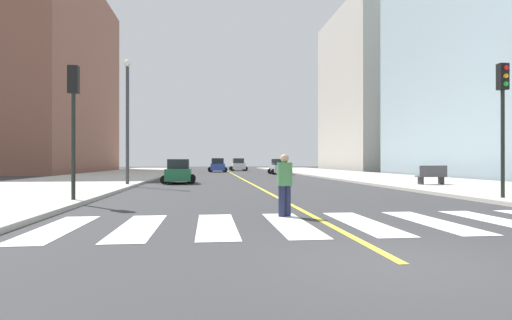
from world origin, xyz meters
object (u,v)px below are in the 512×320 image
object	(u,v)px
car_silver_third	(280,167)
pedestrian_crossing	(285,182)
traffic_light_far_corner	(74,106)
car_green_nearest	(179,172)
street_lamp	(127,111)
park_bench	(432,175)
traffic_light_near_corner	(503,104)
car_white_fourth	(238,165)
car_blue_second	(217,166)

from	to	relation	value
car_silver_third	pedestrian_crossing	distance (m)	36.48
traffic_light_far_corner	car_silver_third	bearing A→B (deg)	67.63
car_green_nearest	street_lamp	distance (m)	5.69
park_bench	pedestrian_crossing	distance (m)	16.26
street_lamp	traffic_light_near_corner	bearing A→B (deg)	-34.89
car_green_nearest	traffic_light_far_corner	world-z (taller)	traffic_light_far_corner
car_silver_third	street_lamp	distance (m)	25.49
traffic_light_far_corner	street_lamp	size ratio (longest dim) A/B	0.64
car_white_fourth	traffic_light_near_corner	world-z (taller)	traffic_light_near_corner
car_blue_second	street_lamp	size ratio (longest dim) A/B	0.57
traffic_light_far_corner	park_bench	world-z (taller)	traffic_light_far_corner
car_white_fourth	car_silver_third	bearing A→B (deg)	100.62
car_blue_second	pedestrian_crossing	bearing A→B (deg)	-89.35
car_blue_second	traffic_light_near_corner	world-z (taller)	traffic_light_near_corner
traffic_light_near_corner	park_bench	distance (m)	9.38
car_silver_third	pedestrian_crossing	xyz separation A→B (m)	(-6.11, -35.96, 0.13)
traffic_light_near_corner	pedestrian_crossing	size ratio (longest dim) A/B	2.94
traffic_light_near_corner	pedestrian_crossing	world-z (taller)	traffic_light_near_corner
car_green_nearest	car_white_fourth	distance (m)	37.01
car_silver_third	traffic_light_far_corner	xyz separation A→B (m)	(-13.03, -31.66, 2.71)
car_white_fourth	traffic_light_near_corner	size ratio (longest dim) A/B	0.86
car_blue_second	pedestrian_crossing	world-z (taller)	car_blue_second
traffic_light_near_corner	street_lamp	world-z (taller)	street_lamp
car_blue_second	traffic_light_far_corner	world-z (taller)	traffic_light_far_corner
park_bench	car_white_fourth	bearing A→B (deg)	6.87
traffic_light_far_corner	street_lamp	bearing A→B (deg)	90.11
pedestrian_crossing	car_blue_second	bearing A→B (deg)	67.24
car_blue_second	car_white_fourth	xyz separation A→B (m)	(3.45, 7.26, 0.02)
car_white_fourth	park_bench	bearing A→B (deg)	101.01
car_white_fourth	street_lamp	size ratio (longest dim) A/B	0.58
traffic_light_near_corner	traffic_light_far_corner	bearing A→B (deg)	-3.77
car_silver_third	car_white_fourth	distance (m)	18.30
car_silver_third	street_lamp	xyz separation A→B (m)	(-13.05, -21.58, 3.75)
car_white_fourth	traffic_light_far_corner	world-z (taller)	traffic_light_far_corner
traffic_light_far_corner	street_lamp	world-z (taller)	street_lamp
car_silver_third	park_bench	bearing A→B (deg)	101.19
car_silver_third	pedestrian_crossing	size ratio (longest dim) A/B	2.29
pedestrian_crossing	traffic_light_near_corner	bearing A→B (deg)	-3.96
traffic_light_far_corner	park_bench	distance (m)	19.74
car_silver_third	traffic_light_far_corner	bearing A→B (deg)	67.14
car_green_nearest	pedestrian_crossing	size ratio (longest dim) A/B	2.16
car_silver_third	car_white_fourth	size ratio (longest dim) A/B	0.90
park_bench	car_green_nearest	bearing A→B (deg)	65.10
traffic_light_far_corner	traffic_light_near_corner	bearing A→B (deg)	-3.77
car_green_nearest	car_white_fourth	bearing A→B (deg)	78.19
car_blue_second	car_white_fourth	bearing A→B (deg)	64.23
park_bench	pedestrian_crossing	world-z (taller)	pedestrian_crossing
traffic_light_near_corner	pedestrian_crossing	bearing A→B (deg)	19.82
car_blue_second	park_bench	xyz separation A→B (m)	(11.91, -34.78, -0.21)
car_silver_third	traffic_light_far_corner	size ratio (longest dim) A/B	0.82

